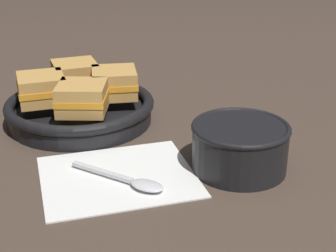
{
  "coord_description": "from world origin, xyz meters",
  "views": [
    {
      "loc": [
        -0.05,
        -0.68,
        0.34
      ],
      "look_at": [
        0.01,
        0.03,
        0.04
      ],
      "focal_mm": 55.0,
      "sensor_mm": 36.0,
      "label": 1
    }
  ],
  "objects_px": {
    "sandwich_near_right": "(42,89)",
    "sandwich_far_right": "(114,83)",
    "sandwich_far_left": "(82,98)",
    "soup_bowl": "(240,144)",
    "sandwich_near_left": "(75,75)",
    "skillet": "(80,110)",
    "spoon": "(134,182)"
  },
  "relations": [
    {
      "from": "soup_bowl",
      "to": "sandwich_far_left",
      "type": "distance_m",
      "value": 0.26
    },
    {
      "from": "spoon",
      "to": "sandwich_near_left",
      "type": "relative_size",
      "value": 1.39
    },
    {
      "from": "soup_bowl",
      "to": "sandwich_near_right",
      "type": "bearing_deg",
      "value": 148.52
    },
    {
      "from": "spoon",
      "to": "sandwich_near_left",
      "type": "height_order",
      "value": "sandwich_near_left"
    },
    {
      "from": "sandwich_near_left",
      "to": "sandwich_near_right",
      "type": "relative_size",
      "value": 1.02
    },
    {
      "from": "soup_bowl",
      "to": "sandwich_near_left",
      "type": "height_order",
      "value": "sandwich_near_left"
    },
    {
      "from": "sandwich_near_right",
      "to": "sandwich_far_left",
      "type": "height_order",
      "value": "same"
    },
    {
      "from": "skillet",
      "to": "spoon",
      "type": "bearing_deg",
      "value": -69.24
    },
    {
      "from": "soup_bowl",
      "to": "spoon",
      "type": "height_order",
      "value": "soup_bowl"
    },
    {
      "from": "soup_bowl",
      "to": "skillet",
      "type": "height_order",
      "value": "soup_bowl"
    },
    {
      "from": "soup_bowl",
      "to": "sandwich_far_right",
      "type": "xyz_separation_m",
      "value": [
        -0.18,
        0.2,
        0.03
      ]
    },
    {
      "from": "spoon",
      "to": "sandwich_near_right",
      "type": "xyz_separation_m",
      "value": [
        -0.15,
        0.22,
        0.06
      ]
    },
    {
      "from": "spoon",
      "to": "sandwich_far_left",
      "type": "relative_size",
      "value": 1.55
    },
    {
      "from": "skillet",
      "to": "sandwich_far_left",
      "type": "height_order",
      "value": "sandwich_far_left"
    },
    {
      "from": "skillet",
      "to": "sandwich_near_left",
      "type": "distance_m",
      "value": 0.07
    },
    {
      "from": "sandwich_near_left",
      "to": "sandwich_far_right",
      "type": "distance_m",
      "value": 0.09
    },
    {
      "from": "spoon",
      "to": "sandwich_far_left",
      "type": "distance_m",
      "value": 0.2
    },
    {
      "from": "sandwich_near_left",
      "to": "skillet",
      "type": "bearing_deg",
      "value": -79.99
    },
    {
      "from": "sandwich_near_right",
      "to": "sandwich_far_right",
      "type": "relative_size",
      "value": 1.13
    },
    {
      "from": "spoon",
      "to": "sandwich_far_left",
      "type": "height_order",
      "value": "sandwich_far_left"
    },
    {
      "from": "spoon",
      "to": "sandwich_far_right",
      "type": "xyz_separation_m",
      "value": [
        -0.03,
        0.24,
        0.06
      ]
    },
    {
      "from": "skillet",
      "to": "sandwich_near_right",
      "type": "bearing_deg",
      "value": -169.99
    },
    {
      "from": "sandwich_far_left",
      "to": "sandwich_near_right",
      "type": "bearing_deg",
      "value": 145.01
    },
    {
      "from": "sandwich_near_left",
      "to": "sandwich_near_right",
      "type": "xyz_separation_m",
      "value": [
        -0.05,
        -0.07,
        0.0
      ]
    },
    {
      "from": "spoon",
      "to": "sandwich_far_right",
      "type": "height_order",
      "value": "sandwich_far_right"
    },
    {
      "from": "sandwich_near_left",
      "to": "soup_bowl",
      "type": "bearing_deg",
      "value": -45.54
    },
    {
      "from": "sandwich_near_left",
      "to": "sandwich_near_right",
      "type": "height_order",
      "value": "same"
    },
    {
      "from": "sandwich_near_right",
      "to": "sandwich_far_left",
      "type": "xyz_separation_m",
      "value": [
        0.07,
        -0.05,
        0.0
      ]
    },
    {
      "from": "sandwich_near_right",
      "to": "sandwich_far_right",
      "type": "height_order",
      "value": "same"
    },
    {
      "from": "sandwich_far_left",
      "to": "skillet",
      "type": "bearing_deg",
      "value": 100.01
    },
    {
      "from": "sandwich_far_left",
      "to": "sandwich_far_right",
      "type": "relative_size",
      "value": 1.03
    },
    {
      "from": "sandwich_far_right",
      "to": "skillet",
      "type": "bearing_deg",
      "value": -169.99
    }
  ]
}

